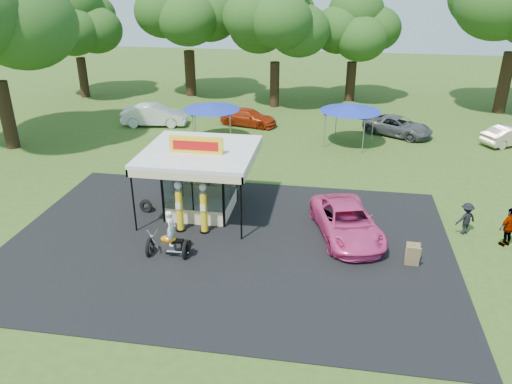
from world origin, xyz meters
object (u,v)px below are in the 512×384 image
spectator_east_a (466,218)px  bg_car_b (248,117)px  kiosk_car (212,186)px  motorcycle (170,238)px  gas_pump_right (204,210)px  gas_station_kiosk (201,180)px  tent_west (211,107)px  gas_pump_left (179,208)px  bg_car_a (154,115)px  a_frame_sign (413,255)px  bg_car_e (510,136)px  tent_east (351,108)px  bg_car_d (398,126)px  spectator_east_b (509,227)px  pink_sedan (347,222)px

spectator_east_a → bg_car_b: bearing=-77.4°
kiosk_car → spectator_east_a: (12.80, -2.43, 0.30)m
motorcycle → bg_car_b: bearing=88.1°
gas_pump_right → spectator_east_a: gas_pump_right is taller
gas_station_kiosk → tent_west: bearing=101.3°
gas_pump_left → gas_pump_right: bearing=1.4°
gas_pump_left → bg_car_a: size_ratio=0.50×
spectator_east_a → bg_car_b: spectator_east_a is taller
a_frame_sign → bg_car_e: bg_car_e is taller
motorcycle → tent_west: bearing=95.1°
bg_car_a → tent_west: (5.44, -3.03, 1.70)m
gas_station_kiosk → kiosk_car: 2.56m
kiosk_car → bg_car_e: bg_car_e is taller
bg_car_e → tent_east: size_ratio=0.99×
gas_pump_right → a_frame_sign: (9.33, -1.42, -0.68)m
kiosk_car → tent_east: tent_east is taller
gas_pump_left → kiosk_car: (0.47, 4.38, -0.73)m
spectator_east_a → bg_car_a: (-20.49, 14.53, 0.05)m
gas_station_kiosk → a_frame_sign: bearing=-19.6°
gas_pump_left → bg_car_d: 20.55m
a_frame_sign → bg_car_e: 19.40m
spectator_east_a → tent_east: (-5.36, 12.27, 1.87)m
gas_pump_left → gas_pump_right: (1.17, 0.03, -0.01)m
kiosk_car → spectator_east_b: (14.42, -3.30, 0.45)m
spectator_east_b → gas_station_kiosk: bearing=-35.8°
spectator_east_b → bg_car_b: (-14.78, 16.58, -0.27)m
bg_car_a → bg_car_e: 26.35m
gas_pump_right → a_frame_sign: 9.46m
motorcycle → pink_sedan: 8.09m
pink_sedan → tent_east: (0.14, 13.46, 1.90)m
gas_station_kiosk → spectator_east_a: 12.84m
pink_sedan → tent_west: size_ratio=1.35×
gas_station_kiosk → bg_car_e: size_ratio=1.30×
spectator_east_a → tent_west: bearing=-64.7°
motorcycle → tent_east: (7.65, 16.48, 1.77)m
gas_pump_left → a_frame_sign: size_ratio=2.47×
a_frame_sign → spectator_east_b: spectator_east_b is taller
gas_pump_left → tent_east: tent_east is taller
a_frame_sign → tent_west: tent_west is taller
bg_car_b → spectator_east_a: bearing=-127.5°
pink_sedan → spectator_east_a: size_ratio=3.45×
gas_pump_right → motorcycle: (-0.90, -2.28, -0.32)m
gas_pump_left → pink_sedan: size_ratio=0.47×
a_frame_sign → bg_car_e: (8.63, 17.37, 0.17)m
spectator_east_b → motorcycle: bearing=-18.6°
kiosk_car → bg_car_a: 14.34m
gas_pump_right → spectator_east_b: bearing=4.4°
bg_car_b → bg_car_d: bearing=-80.8°
gas_pump_right → tent_west: bearing=102.4°
motorcycle → bg_car_d: motorcycle is taller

